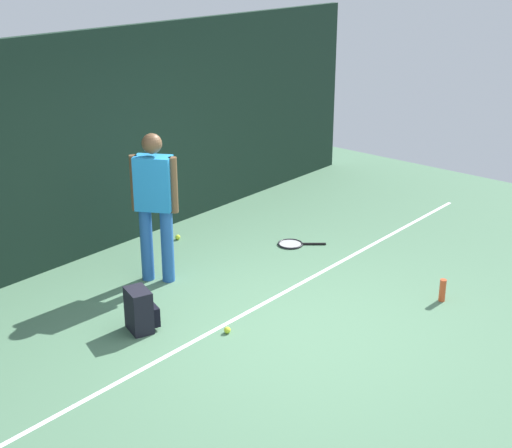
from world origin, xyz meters
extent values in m
plane|color=#4C7556|center=(0.00, 0.00, 0.00)|extent=(12.00, 12.00, 0.00)
cube|color=#192D23|center=(0.00, 3.00, 1.34)|extent=(10.00, 0.10, 2.67)
cube|color=white|center=(0.00, 0.50, 0.00)|extent=(9.00, 0.05, 0.00)
cylinder|color=#2659A5|center=(-0.01, 1.69, 0.42)|extent=(0.14, 0.14, 0.85)
cylinder|color=#2659A5|center=(-0.13, 1.90, 0.42)|extent=(0.14, 0.14, 0.85)
cube|color=#268CD8|center=(-0.07, 1.79, 1.15)|extent=(0.39, 0.46, 0.60)
sphere|color=brown|center=(-0.07, 1.79, 1.59)|extent=(0.22, 0.22, 0.22)
cylinder|color=brown|center=(0.04, 1.60, 1.14)|extent=(0.09, 0.09, 0.62)
cylinder|color=brown|center=(-0.18, 1.98, 1.14)|extent=(0.09, 0.09, 0.62)
cylinder|color=black|center=(1.91, 1.06, 0.01)|extent=(0.22, 0.25, 0.03)
torus|color=black|center=(1.71, 1.29, 0.01)|extent=(0.46, 0.46, 0.02)
cylinder|color=#B2B2B2|center=(1.71, 1.29, 0.01)|extent=(0.39, 0.39, 0.00)
cube|color=black|center=(-0.99, 1.06, 0.22)|extent=(0.29, 0.35, 0.44)
cube|color=black|center=(-0.86, 1.01, 0.14)|extent=(0.15, 0.23, 0.20)
sphere|color=#CCE033|center=(-0.48, 0.36, 0.03)|extent=(0.07, 0.07, 0.07)
sphere|color=#CCE033|center=(0.91, 2.50, 0.03)|extent=(0.07, 0.07, 0.07)
cylinder|color=#D84C26|center=(1.53, -0.91, 0.12)|extent=(0.07, 0.07, 0.25)
camera|label=1|loc=(-5.24, -4.07, 3.63)|focal=52.70mm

